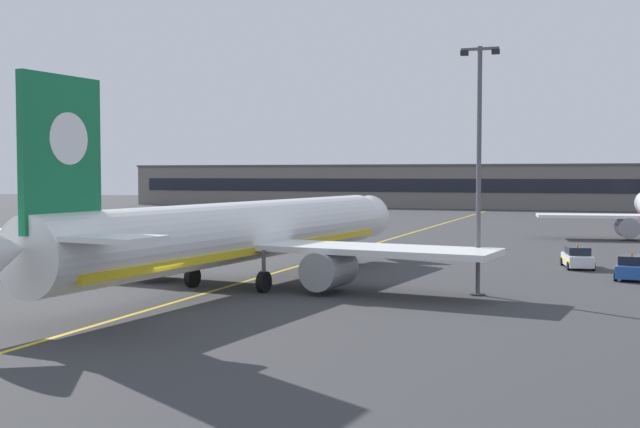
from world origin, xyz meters
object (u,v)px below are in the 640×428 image
object	(u,v)px
airliner_foreground	(243,233)
apron_lamp_post	(479,166)
service_car_fourth	(28,243)
service_car_nearest	(632,268)
service_car_fifth	(577,258)

from	to	relation	value
airliner_foreground	apron_lamp_post	xyz separation A→B (m)	(14.66, 1.07, 4.23)
airliner_foreground	apron_lamp_post	distance (m)	15.30
service_car_fourth	apron_lamp_post	bearing A→B (deg)	-17.34
service_car_nearest	service_car_fifth	bearing A→B (deg)	122.97
airliner_foreground	service_car_fourth	world-z (taller)	airliner_foreground
service_car_nearest	airliner_foreground	bearing A→B (deg)	-153.64
service_car_fifth	service_car_fourth	bearing A→B (deg)	-176.75
service_car_fourth	service_car_fifth	size ratio (longest dim) A/B	0.99
service_car_fifth	service_car_nearest	bearing A→B (deg)	-57.03
apron_lamp_post	service_car_fourth	distance (m)	45.61
apron_lamp_post	service_car_fourth	bearing A→B (deg)	162.66
airliner_foreground	service_car_fourth	size ratio (longest dim) A/B	9.36
airliner_foreground	service_car_fifth	bearing A→B (deg)	40.84
service_car_fifth	airliner_foreground	bearing A→B (deg)	-139.16
service_car_nearest	service_car_fourth	distance (m)	52.03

